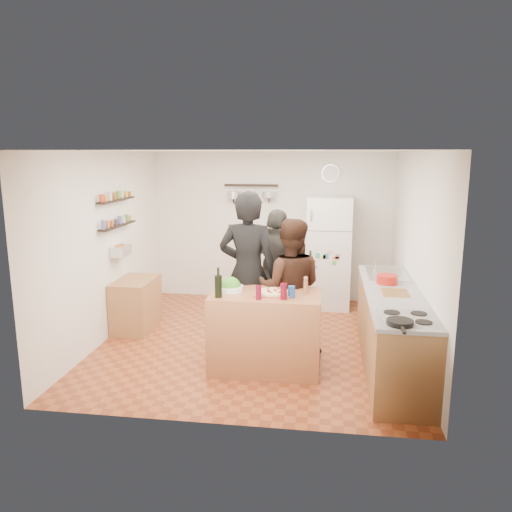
# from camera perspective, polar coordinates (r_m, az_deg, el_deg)

# --- Properties ---
(room_shell) EXTENTS (4.20, 4.20, 4.20)m
(room_shell) POSITION_cam_1_polar(r_m,az_deg,el_deg) (6.80, 0.34, 1.31)
(room_shell) COLOR brown
(room_shell) RESTS_ON ground
(prep_island) EXTENTS (1.25, 0.72, 0.91)m
(prep_island) POSITION_cam_1_polar(r_m,az_deg,el_deg) (5.82, 1.10, -8.61)
(prep_island) COLOR #955A36
(prep_island) RESTS_ON floor
(pizza_board) EXTENTS (0.42, 0.34, 0.02)m
(pizza_board) POSITION_cam_1_polar(r_m,az_deg,el_deg) (5.65, 1.90, -4.29)
(pizza_board) COLOR brown
(pizza_board) RESTS_ON prep_island
(pizza) EXTENTS (0.34, 0.34, 0.02)m
(pizza) POSITION_cam_1_polar(r_m,az_deg,el_deg) (5.65, 1.90, -4.10)
(pizza) COLOR #CEB088
(pizza) RESTS_ON pizza_board
(salad_bowl) EXTENTS (0.30, 0.30, 0.06)m
(salad_bowl) POSITION_cam_1_polar(r_m,az_deg,el_deg) (5.78, -2.96, -3.72)
(salad_bowl) COLOR white
(salad_bowl) RESTS_ON prep_island
(wine_bottle) EXTENTS (0.08, 0.08, 0.25)m
(wine_bottle) POSITION_cam_1_polar(r_m,az_deg,el_deg) (5.52, -4.32, -3.48)
(wine_bottle) COLOR black
(wine_bottle) RESTS_ON prep_island
(wine_glass_near) EXTENTS (0.06, 0.06, 0.15)m
(wine_glass_near) POSITION_cam_1_polar(r_m,az_deg,el_deg) (5.44, 0.29, -4.20)
(wine_glass_near) COLOR #52071C
(wine_glass_near) RESTS_ON prep_island
(wine_glass_far) EXTENTS (0.07, 0.07, 0.18)m
(wine_glass_far) POSITION_cam_1_polar(r_m,az_deg,el_deg) (5.44, 3.17, -4.06)
(wine_glass_far) COLOR #570715
(wine_glass_far) RESTS_ON prep_island
(pepper_mill) EXTENTS (0.05, 0.05, 0.16)m
(pepper_mill) POSITION_cam_1_polar(r_m,az_deg,el_deg) (5.67, 5.71, -3.54)
(pepper_mill) COLOR brown
(pepper_mill) RESTS_ON prep_island
(salt_canister) EXTENTS (0.08, 0.08, 0.13)m
(salt_canister) POSITION_cam_1_polar(r_m,az_deg,el_deg) (5.52, 4.07, -4.11)
(salt_canister) COLOR navy
(salt_canister) RESTS_ON prep_island
(person_left) EXTENTS (0.79, 0.56, 2.04)m
(person_left) POSITION_cam_1_polar(r_m,az_deg,el_deg) (6.19, -0.91, -1.92)
(person_left) COLOR black
(person_left) RESTS_ON floor
(person_center) EXTENTS (0.85, 0.67, 1.71)m
(person_center) POSITION_cam_1_polar(r_m,az_deg,el_deg) (6.12, 3.86, -3.67)
(person_center) COLOR black
(person_center) RESTS_ON floor
(person_back) EXTENTS (1.12, 0.77, 1.76)m
(person_back) POSITION_cam_1_polar(r_m,az_deg,el_deg) (6.64, 2.45, -2.20)
(person_back) COLOR #2A2825
(person_back) RESTS_ON floor
(counter_run) EXTENTS (0.63, 2.63, 0.90)m
(counter_run) POSITION_cam_1_polar(r_m,az_deg,el_deg) (6.09, 15.31, -8.15)
(counter_run) COLOR #9E7042
(counter_run) RESTS_ON floor
(stove_top) EXTENTS (0.60, 0.62, 0.02)m
(stove_top) POSITION_cam_1_polar(r_m,az_deg,el_deg) (5.06, 16.90, -6.86)
(stove_top) COLOR white
(stove_top) RESTS_ON counter_run
(skillet) EXTENTS (0.25, 0.25, 0.05)m
(skillet) POSITION_cam_1_polar(r_m,az_deg,el_deg) (4.82, 16.13, -7.30)
(skillet) COLOR black
(skillet) RESTS_ON stove_top
(sink) EXTENTS (0.50, 0.80, 0.03)m
(sink) POSITION_cam_1_polar(r_m,az_deg,el_deg) (6.77, 14.65, -2.02)
(sink) COLOR silver
(sink) RESTS_ON counter_run
(cutting_board) EXTENTS (0.30, 0.40, 0.02)m
(cutting_board) POSITION_cam_1_polar(r_m,az_deg,el_deg) (5.89, 15.63, -4.17)
(cutting_board) COLOR olive
(cutting_board) RESTS_ON counter_run
(red_bowl) EXTENTS (0.25, 0.25, 0.10)m
(red_bowl) POSITION_cam_1_polar(r_m,az_deg,el_deg) (6.26, 14.74, -2.60)
(red_bowl) COLOR #AD1A13
(red_bowl) RESTS_ON counter_run
(fridge) EXTENTS (0.70, 0.68, 1.80)m
(fridge) POSITION_cam_1_polar(r_m,az_deg,el_deg) (8.14, 8.27, 0.41)
(fridge) COLOR white
(fridge) RESTS_ON floor
(wall_clock) EXTENTS (0.30, 0.03, 0.30)m
(wall_clock) POSITION_cam_1_polar(r_m,az_deg,el_deg) (8.33, 8.52, 9.32)
(wall_clock) COLOR silver
(wall_clock) RESTS_ON back_wall
(spice_shelf_lower) EXTENTS (0.12, 1.00, 0.02)m
(spice_shelf_lower) POSITION_cam_1_polar(r_m,az_deg,el_deg) (7.10, -15.52, 3.37)
(spice_shelf_lower) COLOR black
(spice_shelf_lower) RESTS_ON left_wall
(spice_shelf_upper) EXTENTS (0.12, 1.00, 0.02)m
(spice_shelf_upper) POSITION_cam_1_polar(r_m,az_deg,el_deg) (7.06, -15.68, 6.18)
(spice_shelf_upper) COLOR black
(spice_shelf_upper) RESTS_ON left_wall
(produce_basket) EXTENTS (0.18, 0.35, 0.14)m
(produce_basket) POSITION_cam_1_polar(r_m,az_deg,el_deg) (7.15, -15.15, 0.59)
(produce_basket) COLOR silver
(produce_basket) RESTS_ON left_wall
(side_table) EXTENTS (0.50, 0.80, 0.73)m
(side_table) POSITION_cam_1_polar(r_m,az_deg,el_deg) (7.31, -13.54, -5.43)
(side_table) COLOR #9F7242
(side_table) RESTS_ON floor
(pot_rack) EXTENTS (0.90, 0.04, 0.04)m
(pot_rack) POSITION_cam_1_polar(r_m,az_deg,el_deg) (8.35, -0.56, 8.08)
(pot_rack) COLOR black
(pot_rack) RESTS_ON back_wall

